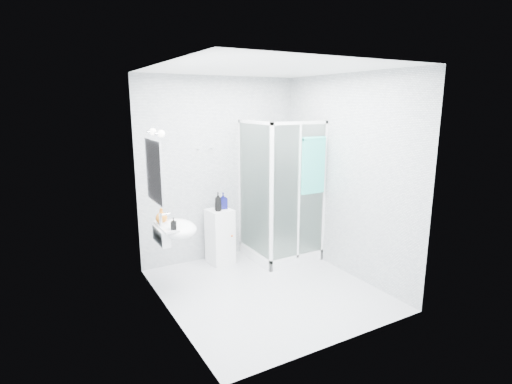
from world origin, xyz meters
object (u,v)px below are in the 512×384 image
storage_cabinet (220,236)px  soap_dispenser_orange (161,216)px  hand_towel (313,164)px  shampoo_bottle_b (223,201)px  soap_dispenser_black (174,224)px  shower_enclosure (279,229)px  wall_basin (174,230)px  shampoo_bottle_a (218,202)px

storage_cabinet → soap_dispenser_orange: soap_dispenser_orange is taller
hand_towel → shampoo_bottle_b: bearing=144.7°
shampoo_bottle_b → storage_cabinet: bearing=-155.9°
soap_dispenser_orange → soap_dispenser_black: size_ratio=1.31×
hand_towel → shampoo_bottle_b: size_ratio=3.35×
storage_cabinet → shampoo_bottle_b: 0.51m
shower_enclosure → soap_dispenser_orange: shower_enclosure is taller
shower_enclosure → soap_dispenser_orange: size_ratio=11.35×
wall_basin → soap_dispenser_orange: size_ratio=3.18×
soap_dispenser_black → shampoo_bottle_a: bearing=40.4°
storage_cabinet → soap_dispenser_orange: size_ratio=4.43×
wall_basin → hand_towel: bearing=-2.5°
shower_enclosure → storage_cabinet: size_ratio=2.56×
shower_enclosure → storage_cabinet: shower_enclosure is taller
hand_towel → soap_dispenser_black: hand_towel is taller
soap_dispenser_orange → hand_towel: bearing=-5.8°
wall_basin → soap_dispenser_black: size_ratio=4.15×
shampoo_bottle_b → shower_enclosure: bearing=-23.2°
storage_cabinet → shampoo_bottle_a: (-0.04, -0.05, 0.52)m
wall_basin → soap_dispenser_orange: bearing=131.3°
hand_towel → soap_dispenser_black: bearing=-177.0°
shower_enclosure → shampoo_bottle_b: 0.92m
wall_basin → shampoo_bottle_b: shampoo_bottle_b is taller
wall_basin → shampoo_bottle_a: size_ratio=2.17×
wall_basin → storage_cabinet: wall_basin is taller
wall_basin → soap_dispenser_orange: soap_dispenser_orange is taller
wall_basin → shampoo_bottle_b: bearing=34.4°
storage_cabinet → shampoo_bottle_b: bearing=18.4°
shampoo_bottle_a → shower_enclosure: bearing=-15.6°
shower_enclosure → hand_towel: 1.10m
wall_basin → hand_towel: (1.93, -0.09, 0.64)m
shampoo_bottle_a → soap_dispenser_black: (-0.87, -0.74, 0.02)m
storage_cabinet → soap_dispenser_black: soap_dispenser_black is taller
storage_cabinet → shampoo_bottle_a: 0.52m
wall_basin → soap_dispenser_orange: 0.22m
soap_dispenser_black → shampoo_bottle_b: bearing=39.8°
shampoo_bottle_b → soap_dispenser_black: bearing=-140.2°
shower_enclosure → shampoo_bottle_a: shower_enclosure is taller
shower_enclosure → soap_dispenser_orange: (-1.76, -0.19, 0.50)m
storage_cabinet → shampoo_bottle_a: size_ratio=3.02×
wall_basin → soap_dispenser_black: 0.24m
wall_basin → storage_cabinet: bearing=35.2°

